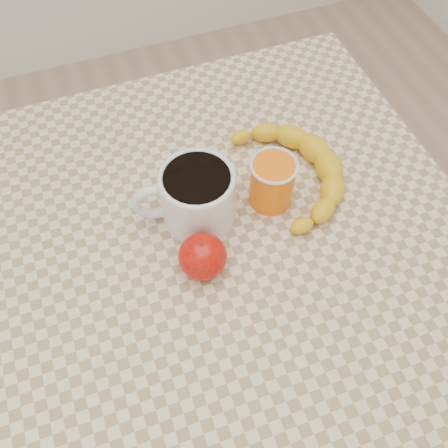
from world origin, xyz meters
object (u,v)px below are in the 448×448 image
object	(u,v)px
apple	(203,256)
banana	(294,171)
orange_juice_glass	(272,182)
table	(224,257)
coffee_mug	(196,195)

from	to	relation	value
apple	banana	distance (m)	0.23
apple	banana	xyz separation A→B (m)	(0.20, 0.11, -0.01)
orange_juice_glass	apple	size ratio (longest dim) A/B	1.05
table	banana	size ratio (longest dim) A/B	2.72
table	coffee_mug	xyz separation A→B (m)	(-0.03, 0.04, 0.14)
table	banana	xyz separation A→B (m)	(0.15, 0.06, 0.11)
coffee_mug	banana	size ratio (longest dim) A/B	0.59
apple	banana	bearing A→B (deg)	28.61
apple	coffee_mug	bearing A→B (deg)	76.83
table	apple	xyz separation A→B (m)	(-0.05, -0.05, 0.12)
table	orange_juice_glass	world-z (taller)	orange_juice_glass
table	banana	world-z (taller)	banana
banana	orange_juice_glass	bearing A→B (deg)	-150.52
orange_juice_glass	banana	world-z (taller)	orange_juice_glass
table	coffee_mug	world-z (taller)	coffee_mug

